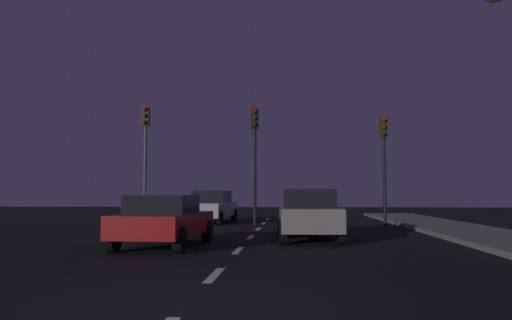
# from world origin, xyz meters

# --- Properties ---
(ground_plane) EXTENTS (80.00, 80.00, 0.00)m
(ground_plane) POSITION_xyz_m (0.00, 7.00, 0.00)
(ground_plane) COLOR black
(lane_stripe_second) EXTENTS (0.16, 1.60, 0.01)m
(lane_stripe_second) POSITION_xyz_m (0.00, 2.60, 0.00)
(lane_stripe_second) COLOR silver
(lane_stripe_second) RESTS_ON ground_plane
(lane_stripe_third) EXTENTS (0.16, 1.60, 0.01)m
(lane_stripe_third) POSITION_xyz_m (0.00, 6.40, 0.00)
(lane_stripe_third) COLOR silver
(lane_stripe_third) RESTS_ON ground_plane
(lane_stripe_fourth) EXTENTS (0.16, 1.60, 0.01)m
(lane_stripe_fourth) POSITION_xyz_m (0.00, 10.20, 0.00)
(lane_stripe_fourth) COLOR silver
(lane_stripe_fourth) RESTS_ON ground_plane
(lane_stripe_fifth) EXTENTS (0.16, 1.60, 0.01)m
(lane_stripe_fifth) POSITION_xyz_m (0.00, 14.00, 0.00)
(lane_stripe_fifth) COLOR silver
(lane_stripe_fifth) RESTS_ON ground_plane
(lane_stripe_sixth) EXTENTS (0.16, 1.60, 0.01)m
(lane_stripe_sixth) POSITION_xyz_m (0.00, 17.80, 0.00)
(lane_stripe_sixth) COLOR silver
(lane_stripe_sixth) RESTS_ON ground_plane
(lane_stripe_seventh) EXTENTS (0.16, 1.60, 0.01)m
(lane_stripe_seventh) POSITION_xyz_m (0.00, 21.60, 0.00)
(lane_stripe_seventh) COLOR silver
(lane_stripe_seventh) RESTS_ON ground_plane
(traffic_signal_left) EXTENTS (0.32, 0.38, 5.37)m
(traffic_signal_left) POSITION_xyz_m (-5.28, 16.05, 3.74)
(traffic_signal_left) COLOR #4C4C51
(traffic_signal_left) RESTS_ON ground_plane
(traffic_signal_center) EXTENTS (0.32, 0.38, 5.22)m
(traffic_signal_center) POSITION_xyz_m (-0.29, 16.05, 3.64)
(traffic_signal_center) COLOR black
(traffic_signal_center) RESTS_ON ground_plane
(traffic_signal_right) EXTENTS (0.32, 0.38, 4.76)m
(traffic_signal_right) POSITION_xyz_m (5.37, 16.05, 3.34)
(traffic_signal_right) COLOR black
(traffic_signal_right) RESTS_ON ground_plane
(car_stopped_ahead) EXTENTS (1.97, 4.63, 1.54)m
(car_stopped_ahead) POSITION_xyz_m (1.83, 9.60, 0.78)
(car_stopped_ahead) COLOR gray
(car_stopped_ahead) RESTS_ON ground_plane
(car_adjacent_lane) EXTENTS (2.08, 4.02, 1.37)m
(car_adjacent_lane) POSITION_xyz_m (-2.04, 7.03, 0.71)
(car_adjacent_lane) COLOR #B21919
(car_adjacent_lane) RESTS_ON ground_plane
(car_oncoming_far) EXTENTS (2.17, 4.58, 1.55)m
(car_oncoming_far) POSITION_xyz_m (-2.57, 18.06, 0.78)
(car_oncoming_far) COLOR silver
(car_oncoming_far) RESTS_ON ground_plane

